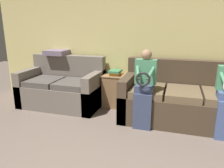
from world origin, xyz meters
TOP-DOWN VIEW (x-y plane):
  - wall_back at (0.00, 3.32)m, footprint 6.82×0.06m
  - couch_main at (0.65, 2.77)m, footprint 2.04×1.00m
  - couch_side at (-1.69, 2.83)m, footprint 1.59×0.91m
  - child_left_seated at (0.06, 2.34)m, footprint 0.34×0.37m
  - side_shelf at (-0.64, 3.07)m, footprint 0.45×0.41m
  - book_stack at (-0.63, 3.07)m, footprint 0.22×0.29m
  - throw_pillow at (-1.93, 3.13)m, footprint 0.45×0.45m

SIDE VIEW (x-z plane):
  - side_shelf at x=-0.64m, z-range 0.01..0.66m
  - couch_side at x=-1.69m, z-range -0.15..0.85m
  - couch_main at x=0.65m, z-range -0.15..0.86m
  - child_left_seated at x=0.06m, z-range 0.06..1.30m
  - book_stack at x=-0.63m, z-range 0.65..0.75m
  - throw_pillow at x=-1.93m, z-range 0.99..1.09m
  - wall_back at x=0.00m, z-range 0.00..2.55m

